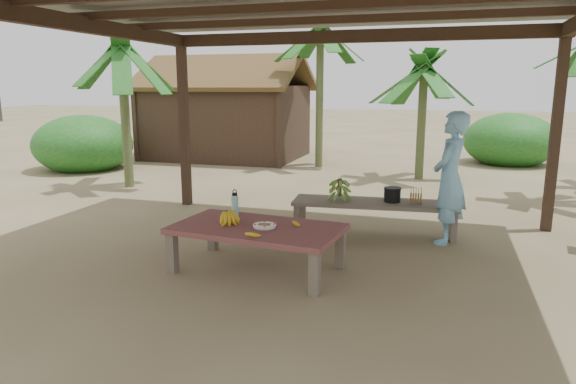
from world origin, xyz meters
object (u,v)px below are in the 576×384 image
(woman, at_px, (450,178))
(bench, at_px, (374,205))
(plate, at_px, (265,226))
(cooking_pot, at_px, (392,195))
(ripe_banana_bunch, at_px, (227,216))
(water_flask, at_px, (235,204))
(work_table, at_px, (257,232))

(woman, bearing_deg, bench, -80.68)
(plate, distance_m, woman, 2.56)
(plate, bearing_deg, woman, 41.90)
(cooking_pot, bearing_deg, woman, -14.84)
(ripe_banana_bunch, height_order, water_flask, water_flask)
(plate, bearing_deg, water_flask, 141.74)
(work_table, xyz_separation_m, bench, (1.03, 1.81, -0.04))
(plate, height_order, woman, woman)
(bench, bearing_deg, woman, -13.80)
(bench, xyz_separation_m, plate, (-0.93, -1.84, 0.12))
(work_table, bearing_deg, plate, -10.04)
(water_flask, bearing_deg, work_table, -42.15)
(bench, height_order, ripe_banana_bunch, ripe_banana_bunch)
(bench, bearing_deg, ripe_banana_bunch, -132.90)
(work_table, relative_size, bench, 0.84)
(work_table, bearing_deg, water_flask, 143.77)
(work_table, height_order, woman, woman)
(cooking_pot, xyz_separation_m, woman, (0.73, -0.19, 0.30))
(ripe_banana_bunch, height_order, woman, woman)
(bench, bearing_deg, work_table, -124.88)
(ripe_banana_bunch, relative_size, cooking_pot, 1.22)
(work_table, distance_m, plate, 0.13)
(plate, xyz_separation_m, water_flask, (-0.51, 0.40, 0.11))
(water_flask, bearing_deg, plate, -38.26)
(work_table, bearing_deg, woman, 45.96)
(bench, relative_size, water_flask, 7.25)
(work_table, xyz_separation_m, plate, (0.10, -0.03, 0.08))
(water_flask, height_order, cooking_pot, water_flask)
(cooking_pot, height_order, woman, woman)
(bench, distance_m, cooking_pot, 0.28)
(bench, height_order, cooking_pot, cooking_pot)
(work_table, distance_m, woman, 2.63)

